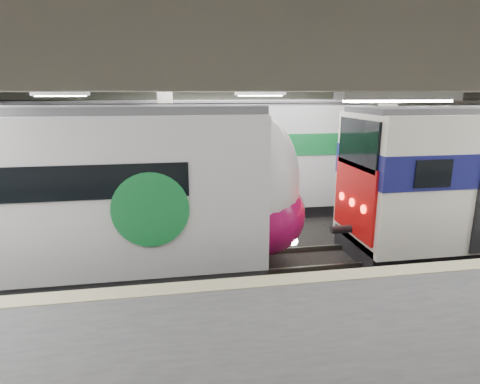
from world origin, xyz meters
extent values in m
cube|color=black|center=(0.00, 0.00, -0.05)|extent=(36.00, 24.00, 0.10)
cube|color=silver|center=(0.00, 0.00, 5.55)|extent=(36.00, 24.00, 0.20)
cube|color=beige|center=(0.00, 10.00, 2.75)|extent=(30.00, 0.10, 5.50)
cube|color=beige|center=(0.00, -3.25, 1.11)|extent=(30.00, 0.50, 0.02)
cube|color=beige|center=(-3.00, 3.00, 2.75)|extent=(0.50, 0.50, 5.50)
cube|color=beige|center=(5.00, 3.00, 2.75)|extent=(0.50, 0.50, 5.50)
cube|color=beige|center=(0.00, 0.00, 5.25)|extent=(30.00, 18.00, 0.50)
cube|color=#59544C|center=(0.00, 0.00, 0.08)|extent=(30.00, 1.52, 0.16)
cube|color=#59544C|center=(0.00, 5.50, 0.08)|extent=(30.00, 1.52, 0.16)
cylinder|color=black|center=(0.00, 0.00, 4.70)|extent=(30.00, 0.03, 0.03)
cylinder|color=black|center=(0.00, 5.50, 4.70)|extent=(30.00, 0.03, 0.03)
cube|color=white|center=(0.00, -2.00, 4.92)|extent=(26.00, 8.40, 0.12)
cube|color=silver|center=(-7.12, 0.00, 2.48)|extent=(13.23, 2.95, 3.97)
ellipsoid|color=silver|center=(-0.50, 0.00, 2.48)|extent=(2.34, 2.89, 3.89)
ellipsoid|color=#A20D4E|center=(-0.38, 0.00, 1.61)|extent=(2.48, 2.95, 2.38)
cylinder|color=#178039|center=(-3.41, -1.51, 2.29)|extent=(1.83, 0.06, 1.83)
cube|color=black|center=(-7.12, 0.00, 0.35)|extent=(13.23, 2.07, 0.70)
cube|color=red|center=(2.46, 0.00, 1.91)|extent=(0.08, 2.56, 2.15)
cube|color=black|center=(2.46, 0.00, 3.55)|extent=(0.08, 2.41, 1.41)
cube|color=silver|center=(-2.39, 5.50, 2.50)|extent=(14.79, 3.15, 4.00)
cube|color=#178039|center=(-2.39, 5.50, 3.03)|extent=(14.83, 3.21, 0.84)
cube|color=#4C4C51|center=(-2.39, 5.50, 4.61)|extent=(14.78, 2.62, 0.16)
cube|color=black|center=(-2.39, 5.50, 0.30)|extent=(14.78, 2.83, 0.60)
camera|label=1|loc=(-2.88, -10.82, 5.00)|focal=30.00mm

